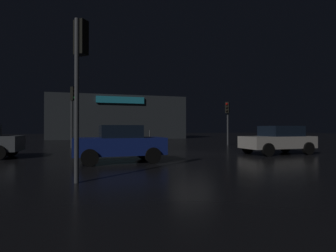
% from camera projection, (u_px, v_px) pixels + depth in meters
% --- Properties ---
extents(ground_plane, '(120.00, 120.00, 0.00)m').
position_uv_depth(ground_plane, '(192.00, 154.00, 15.25)').
color(ground_plane, black).
extents(store_building, '(18.51, 8.86, 5.93)m').
position_uv_depth(store_building, '(117.00, 118.00, 39.12)').
color(store_building, '#33383D').
rests_on(store_building, ground).
extents(traffic_signal_opposite, '(0.42, 0.42, 4.50)m').
position_uv_depth(traffic_signal_opposite, '(73.00, 104.00, 19.39)').
color(traffic_signal_opposite, '#595B60').
rests_on(traffic_signal_opposite, ground).
extents(traffic_signal_cross_left, '(0.42, 0.43, 4.42)m').
position_uv_depth(traffic_signal_cross_left, '(80.00, 62.00, 7.22)').
color(traffic_signal_cross_left, '#595B60').
rests_on(traffic_signal_cross_left, ground).
extents(traffic_signal_cross_right, '(0.42, 0.42, 3.73)m').
position_uv_depth(traffic_signal_cross_right, '(227.00, 114.00, 22.89)').
color(traffic_signal_cross_right, '#595B60').
rests_on(traffic_signal_cross_right, ground).
extents(car_near, '(4.14, 2.06, 1.60)m').
position_uv_depth(car_near, '(278.00, 140.00, 14.99)').
color(car_near, silver).
rests_on(car_near, ground).
extents(car_far, '(3.89, 2.02, 1.60)m').
position_uv_depth(car_far, '(120.00, 143.00, 11.38)').
color(car_far, navy).
rests_on(car_far, ground).
extents(bollard_kerb_b, '(0.11, 0.11, 1.29)m').
position_uv_depth(bollard_kerb_b, '(150.00, 138.00, 22.58)').
color(bollard_kerb_b, '#595B60').
rests_on(bollard_kerb_b, ground).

